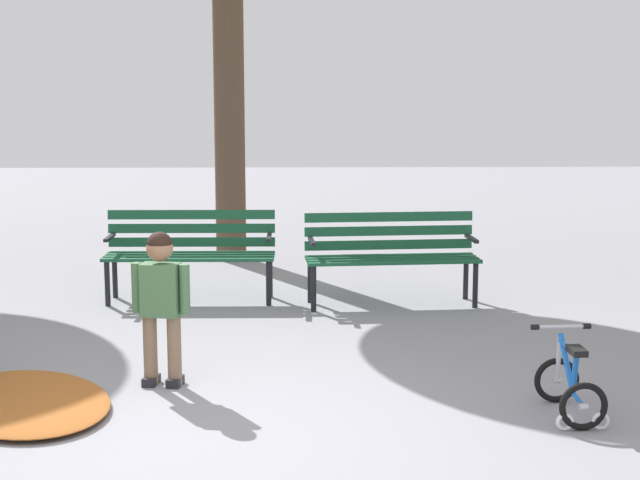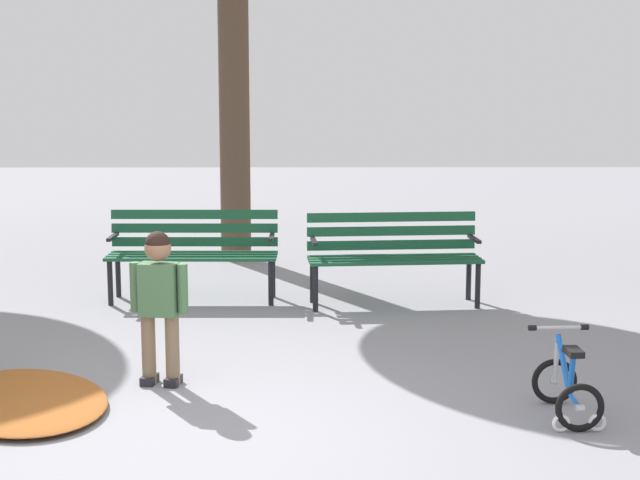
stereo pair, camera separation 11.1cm
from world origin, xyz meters
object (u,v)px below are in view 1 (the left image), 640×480
at_px(kids_bicycle, 570,385).
at_px(park_bench_left, 391,250).
at_px(child_standing, 161,296).
at_px(park_bench_far_left, 191,247).

bearing_deg(kids_bicycle, park_bench_left, 104.76).
distance_m(park_bench_left, kids_bicycle, 3.27).
relative_size(child_standing, kids_bicycle, 1.87).
relative_size(park_bench_far_left, kids_bicycle, 2.80).
relative_size(park_bench_far_left, child_standing, 1.49).
bearing_deg(park_bench_left, park_bench_far_left, 174.09).
xyz_separation_m(park_bench_far_left, kids_bicycle, (2.72, -3.35, -0.31)).
distance_m(park_bench_far_left, kids_bicycle, 4.32).
bearing_deg(park_bench_left, kids_bicycle, -75.24).
distance_m(park_bench_left, child_standing, 3.06).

